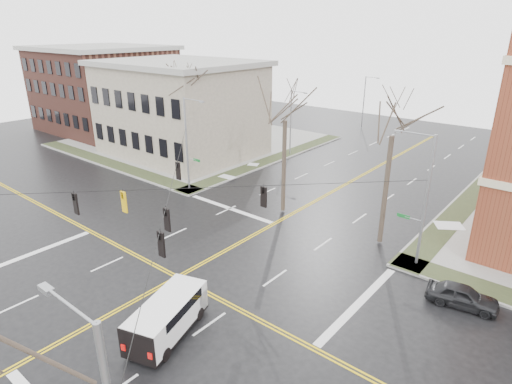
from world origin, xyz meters
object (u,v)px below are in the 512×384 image
Objects in this scene: tree_nw_near at (285,114)px; tree_ne at (393,128)px; streetlight_north_a at (292,120)px; signal_pole_ne at (423,198)px; tree_nw_far at (183,90)px; signal_pole_nw at (188,142)px; streetlight_north_b at (365,100)px; parked_car_a at (462,296)px; cargo_van at (169,313)px.

tree_ne reaches higher than tree_nw_near.
streetlight_north_a is 0.65× the size of tree_ne.
signal_pole_ne reaches higher than streetlight_north_a.
tree_ne is (22.35, -0.85, -0.49)m from tree_nw_far.
signal_pole_ne and signal_pole_nw have the same top height.
signal_pole_nw is 16.52m from streetlight_north_a.
signal_pole_ne is 0.70× the size of tree_nw_far.
parked_car_a is (25.87, -39.42, -3.79)m from streetlight_north_b.
streetlight_north_b is 0.62× the size of tree_nw_far.
tree_nw_near is (9.72, -35.02, 4.21)m from streetlight_north_b.
streetlight_north_b is (-21.97, 36.50, -0.48)m from signal_pole_ne.
parked_car_a is at bearing -56.72° from streetlight_north_b.
streetlight_north_a is 1.42× the size of cargo_van.
tree_nw_far is 1.06× the size of tree_ne.
signal_pole_ne is 2.27× the size of parked_car_a.
tree_ne is at bearing -61.76° from streetlight_north_b.
signal_pole_nw reaches higher than parked_car_a.
tree_ne is at bearing -2.18° from tree_nw_far.
signal_pole_ne is 1.12× the size of streetlight_north_b.
tree_nw_near is at bearing 64.89° from parked_car_a.
tree_nw_near reaches higher than streetlight_north_a.
streetlight_north_a is 32.56m from parked_car_a.
cargo_van is 1.42× the size of parked_car_a.
tree_nw_far is (-29.37, 5.18, 8.65)m from parked_car_a.
signal_pole_nw is 0.70× the size of tree_nw_far.
tree_ne is at bearing 48.47° from parked_car_a.
tree_nw_far reaches higher than streetlight_north_b.
tree_ne is at bearing 57.75° from cargo_van.
streetlight_north_b is (0.67, 36.50, -0.48)m from signal_pole_nw.
streetlight_north_a is 2.02× the size of parked_car_a.
signal_pole_nw is at bearing -175.87° from tree_ne.
tree_nw_near is (-4.75, 16.72, 7.49)m from cargo_van.
parked_car_a is (25.87, -19.42, -3.79)m from streetlight_north_a.
streetlight_north_a is at bearing 43.22° from parked_car_a.
tree_nw_near is (-12.25, 1.48, 3.73)m from signal_pole_ne.
tree_ne reaches higher than signal_pole_nw.
tree_ne is (18.85, -35.09, 4.37)m from streetlight_north_b.
tree_nw_far is at bearing 177.82° from tree_ne.
streetlight_north_a is 35.04m from cargo_van.
tree_nw_far is (-17.98, 17.50, 8.14)m from cargo_van.
signal_pole_nw is 1.12× the size of streetlight_north_b.
cargo_van is (15.14, -15.24, -3.76)m from signal_pole_nw.
signal_pole_nw is at bearing -171.91° from tree_nw_near.
tree_ne is at bearing -38.68° from streetlight_north_a.
streetlight_north_b is 34.76m from tree_nw_far.
streetlight_north_a is 1.00× the size of streetlight_north_b.
streetlight_north_a is 20.00m from streetlight_north_b.
tree_nw_far is (-3.50, -34.24, 4.85)m from streetlight_north_b.
parked_car_a is at bearing -36.89° from streetlight_north_a.
signal_pole_nw is (-22.64, 0.00, 0.00)m from signal_pole_ne.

